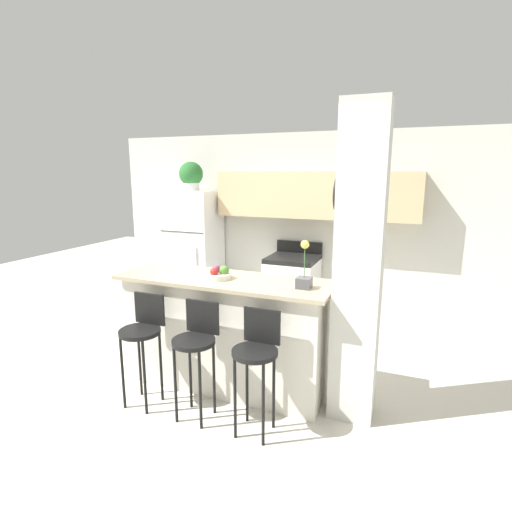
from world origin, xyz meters
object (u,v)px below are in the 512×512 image
Objects in this scene: potted_plant_on_fridge at (191,175)px; bar_stool_left at (143,333)px; refrigerator at (194,250)px; orchid_vase at (304,275)px; fruit_bowl at (219,274)px; trash_bin at (223,303)px; bar_stool_mid at (196,343)px; stove_range at (292,289)px; bar_stool_right at (257,354)px.

bar_stool_left is at bearing -69.02° from potted_plant_on_fridge.
potted_plant_on_fridge is (-0.92, 2.41, 1.32)m from bar_stool_left.
potted_plant_on_fridge is (-0.00, 0.00, 1.09)m from refrigerator.
fruit_bowl is at bearing 179.82° from orchid_vase.
trash_bin is (0.59, -0.21, -1.79)m from potted_plant_on_fridge.
bar_stool_mid reaches higher than trash_bin.
stove_range is 1.09× the size of bar_stool_right.
bar_stool_left is 2.58× the size of trash_bin.
orchid_vase reaches higher than stove_range.
bar_stool_right is 2.42× the size of potted_plant_on_fridge.
potted_plant_on_fridge reaches higher than orchid_vase.
bar_stool_mid is 0.67m from fruit_bowl.
potted_plant_on_fridge is 1.07× the size of trash_bin.
potted_plant_on_fridge reaches higher than bar_stool_mid.
potted_plant_on_fridge reaches higher than refrigerator.
bar_stool_mid is at bearing -86.12° from fruit_bowl.
potted_plant_on_fridge is (-1.46, 2.41, 1.32)m from bar_stool_mid.
bar_stool_left reaches higher than trash_bin.
bar_stool_left is 2.28m from trash_bin.
bar_stool_right is at bearing -50.46° from refrigerator.
bar_stool_left is at bearing 180.00° from bar_stool_mid.
orchid_vase is (0.68, -1.93, 0.73)m from stove_range.
bar_stool_left is 0.83m from fruit_bowl.
bar_stool_right reaches higher than trash_bin.
fruit_bowl is (-0.03, 0.48, 0.46)m from bar_stool_mid.
potted_plant_on_fridge is at bearing 120.64° from refrigerator.
refrigerator reaches higher than bar_stool_left.
bar_stool_mid is 4.08× the size of fruit_bowl.
potted_plant_on_fridge is (-1.99, 2.41, 1.32)m from bar_stool_right.
fruit_bowl is 0.63× the size of trash_bin.
bar_stool_right is (0.45, -2.41, 0.19)m from stove_range.
bar_stool_right is 0.87m from fruit_bowl.
stove_range is 1.01m from trash_bin.
refrigerator is 2.59m from bar_stool_left.
bar_stool_mid is (0.53, 0.00, 0.00)m from bar_stool_left.
fruit_bowl reaches higher than trash_bin.
refrigerator is at bearing -59.36° from potted_plant_on_fridge.
fruit_bowl is (1.42, -1.93, 0.23)m from refrigerator.
fruit_bowl is at bearing 93.88° from bar_stool_mid.
refrigerator reaches higher than bar_stool_mid.
refrigerator is 2.41m from fruit_bowl.
trash_bin is at bearing 122.47° from bar_stool_right.
trash_bin is at bearing -19.31° from refrigerator.
refrigerator reaches higher than fruit_bowl.
trash_bin is (-0.87, 2.20, -0.46)m from bar_stool_mid.
orchid_vase is (0.23, 0.48, 0.53)m from bar_stool_right.
refrigerator is 1.80× the size of bar_stool_mid.
potted_plant_on_fridge is at bearing 121.15° from bar_stool_mid.
potted_plant_on_fridge reaches higher than bar_stool_left.
fruit_bowl is at bearing -53.57° from potted_plant_on_fridge.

